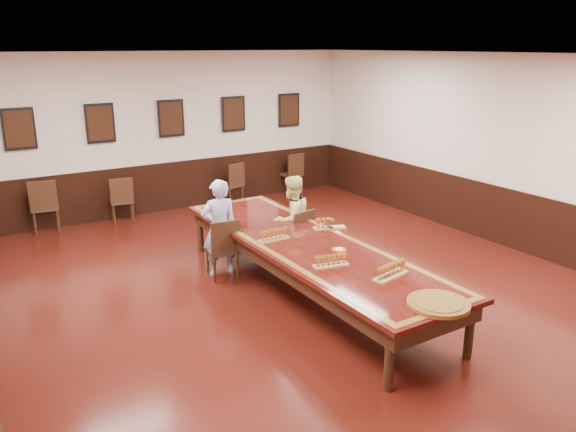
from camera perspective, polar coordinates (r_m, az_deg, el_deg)
floor at (r=7.89m, az=1.94°, el=-7.94°), size 8.00×10.00×0.02m
ceiling at (r=7.15m, az=2.21°, el=16.14°), size 8.00×10.00×0.02m
wall_back at (r=11.77m, az=-11.83°, el=8.28°), size 8.00×0.02×3.20m
wall_right at (r=10.12m, az=21.37°, el=6.08°), size 0.02×10.00×3.20m
chair_man at (r=8.31m, az=-6.72°, el=-3.21°), size 0.49×0.52×0.92m
chair_woman at (r=8.77m, az=0.82°, el=-2.08°), size 0.50×0.53×0.89m
spare_chair_a at (r=11.17m, az=-23.48°, el=0.99°), size 0.55×0.59×1.00m
spare_chair_b at (r=11.32m, az=-16.57°, el=1.65°), size 0.50×0.53×0.91m
spare_chair_c at (r=12.17m, az=-5.82°, el=3.33°), size 0.52×0.55×0.91m
spare_chair_d at (r=13.05m, az=0.29°, el=4.41°), size 0.47×0.50×0.93m
person_man at (r=8.31m, az=-6.99°, el=-1.22°), size 0.58×0.42×1.47m
person_woman at (r=8.76m, az=0.39°, el=-0.38°), size 0.79×0.67×1.40m
pink_phone at (r=8.01m, az=5.14°, el=-1.70°), size 0.09×0.15×0.01m
wainscoting at (r=7.69m, az=1.98°, el=-4.49°), size 8.00×10.00×1.00m
conference_table at (r=7.65m, az=1.99°, el=-3.72°), size 1.40×5.00×0.76m
posters at (r=11.67m, az=-11.80°, el=9.70°), size 6.14×0.04×0.74m
flight_a at (r=7.67m, az=-1.44°, el=-1.94°), size 0.45×0.15×0.17m
flight_b at (r=8.14m, az=4.05°, el=-0.82°), size 0.49×0.30×0.18m
flight_c at (r=6.80m, az=4.39°, el=-4.55°), size 0.45×0.22×0.16m
flight_d at (r=6.57m, az=10.44°, el=-5.47°), size 0.52×0.25×0.19m
red_plate_grp at (r=7.34m, az=5.19°, el=-3.44°), size 0.20×0.20×0.03m
carved_platter at (r=6.03m, az=15.03°, el=-8.58°), size 0.79×0.79×0.05m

